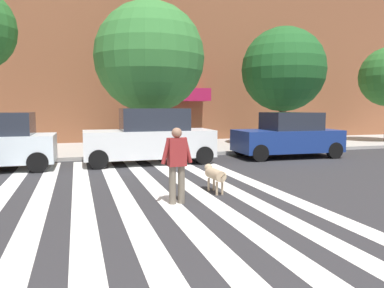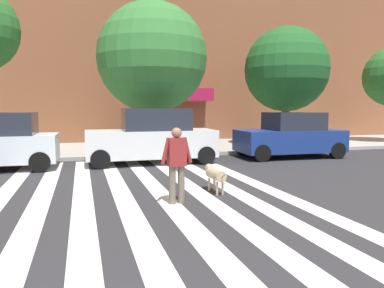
# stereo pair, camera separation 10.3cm
# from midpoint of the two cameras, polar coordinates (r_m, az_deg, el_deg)

# --- Properties ---
(ground_plane) EXTENTS (160.00, 160.00, 0.00)m
(ground_plane) POSITION_cam_midpoint_polar(r_m,az_deg,el_deg) (7.86, -16.12, -9.83)
(ground_plane) COLOR #2B2B2D
(sidewalk_far) EXTENTS (80.00, 6.00, 0.15)m
(sidewalk_far) POSITION_cam_midpoint_polar(r_m,az_deg,el_deg) (17.97, -16.83, -0.92)
(sidewalk_far) COLOR #AAA7A0
(sidewalk_far) RESTS_ON ground_plane
(crosswalk_stripes) EXTENTS (6.75, 13.96, 0.01)m
(crosswalk_stripes) POSITION_cam_midpoint_polar(r_m,az_deg,el_deg) (7.98, -6.84, -9.38)
(crosswalk_stripes) COLOR silver
(crosswalk_stripes) RESTS_ON ground_plane
(parked_car_third_in_line) EXTENTS (4.70, 1.94, 2.02)m
(parked_car_third_in_line) POSITION_cam_midpoint_polar(r_m,az_deg,el_deg) (13.74, -6.61, 1.00)
(parked_car_third_in_line) COLOR silver
(parked_car_third_in_line) RESTS_ON ground_plane
(parked_car_fourth_in_line) EXTENTS (4.31, 2.17, 1.85)m
(parked_car_fourth_in_line) POSITION_cam_midpoint_polar(r_m,az_deg,el_deg) (15.85, 14.28, 1.21)
(parked_car_fourth_in_line) COLOR navy
(parked_car_fourth_in_line) RESTS_ON ground_plane
(street_tree_middle) EXTENTS (4.85, 4.85, 6.52)m
(street_tree_middle) POSITION_cam_midpoint_polar(r_m,az_deg,el_deg) (16.92, -6.70, 13.04)
(street_tree_middle) COLOR #4C3823
(street_tree_middle) RESTS_ON sidewalk_far
(street_tree_further) EXTENTS (4.18, 4.18, 5.87)m
(street_tree_further) POSITION_cam_midpoint_polar(r_m,az_deg,el_deg) (19.43, 13.70, 11.00)
(street_tree_further) COLOR #4C3823
(street_tree_further) RESTS_ON sidewalk_far
(pedestrian_dog_walker) EXTENTS (0.71, 0.26, 1.64)m
(pedestrian_dog_walker) POSITION_cam_midpoint_polar(r_m,az_deg,el_deg) (7.93, -2.71, -2.63)
(pedestrian_dog_walker) COLOR #6B6051
(pedestrian_dog_walker) RESTS_ON ground_plane
(dog_on_leash) EXTENTS (0.30, 1.09, 0.65)m
(dog_on_leash) POSITION_cam_midpoint_polar(r_m,az_deg,el_deg) (9.07, 3.14, -4.66)
(dog_on_leash) COLOR tan
(dog_on_leash) RESTS_ON ground_plane
(pedestrian_bystander) EXTENTS (0.69, 0.35, 1.64)m
(pedestrian_bystander) POSITION_cam_midpoint_polar(r_m,az_deg,el_deg) (18.30, 12.11, 2.46)
(pedestrian_bystander) COLOR black
(pedestrian_bystander) RESTS_ON sidewalk_far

